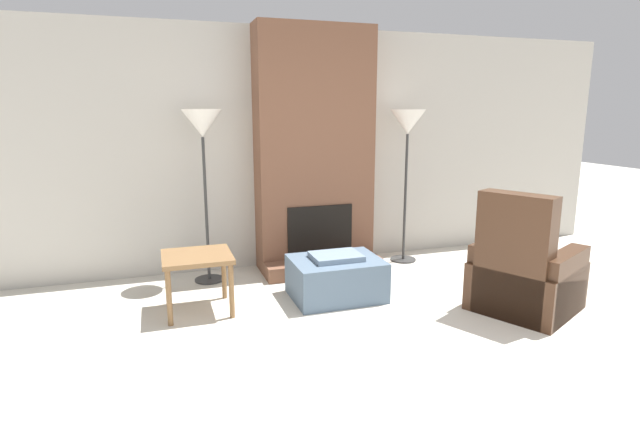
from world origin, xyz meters
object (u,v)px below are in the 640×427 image
Objects in this scene: ottoman at (336,277)px; floor_lamp_right at (408,129)px; side_table at (197,263)px; floor_lamp_left at (202,132)px; armchair at (523,277)px.

ottoman is 1.95m from floor_lamp_right.
floor_lamp_right is (2.40, 0.78, 1.08)m from side_table.
ottoman is 0.47× the size of floor_lamp_left.
floor_lamp_left is at bearing 29.66° from armchair.
floor_lamp_right is (-0.28, 1.67, 1.20)m from armchair.
ottoman is at bearing -3.28° from side_table.
ottoman is at bearing -143.50° from floor_lamp_right.
armchair is 0.62× the size of floor_lamp_left.
floor_lamp_left is (0.17, 0.78, 1.08)m from side_table.
side_table is (-1.25, 0.07, 0.24)m from ottoman.
side_table is (-2.68, 0.89, 0.13)m from armchair.
armchair is (1.43, -0.82, 0.12)m from ottoman.
floor_lamp_left is (-2.51, 1.67, 1.21)m from armchair.
armchair reaches higher than ottoman.
floor_lamp_left reaches higher than side_table.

